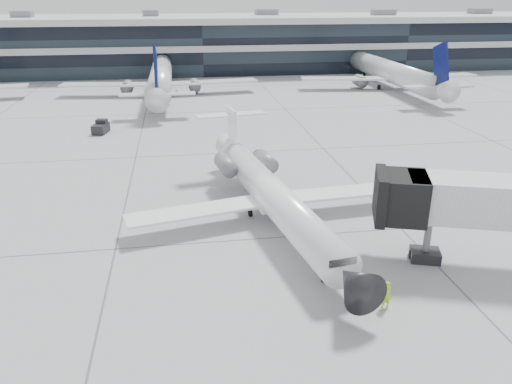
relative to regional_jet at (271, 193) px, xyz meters
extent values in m
plane|color=#969698|center=(-1.04, -2.99, -2.09)|extent=(220.00, 220.00, 0.00)
cube|color=black|center=(-1.04, 79.01, 2.91)|extent=(170.00, 22.00, 10.00)
cylinder|color=white|center=(0.12, -0.76, -0.06)|extent=(5.68, 21.23, 2.38)
cone|color=black|center=(1.98, -12.40, -0.06)|extent=(2.73, 2.81, 2.38)
cone|color=white|center=(-1.77, 11.06, 0.20)|extent=(2.67, 3.14, 2.26)
cube|color=white|center=(-5.67, -0.79, -0.68)|extent=(9.95, 4.42, 0.19)
cube|color=white|center=(5.63, 1.01, -0.68)|extent=(9.85, 3.13, 0.19)
cylinder|color=slate|center=(-2.75, 6.09, 0.29)|extent=(1.78, 3.16, 1.32)
cylinder|color=slate|center=(0.72, 6.65, 0.29)|extent=(1.78, 3.16, 1.32)
cube|color=white|center=(-1.68, 10.54, 2.05)|extent=(0.60, 2.30, 3.96)
cube|color=white|center=(-1.74, 10.89, 3.46)|extent=(6.48, 2.39, 0.14)
cylinder|color=black|center=(1.44, -9.02, -1.84)|extent=(0.23, 0.51, 0.49)
cylinder|color=black|center=(-1.46, 0.77, -1.81)|extent=(0.30, 0.59, 0.56)
cylinder|color=black|center=(1.15, 1.19, -1.81)|extent=(0.30, 0.59, 0.56)
cube|color=black|center=(6.88, -6.97, 2.13)|extent=(3.49, 3.87, 2.81)
cylinder|color=slate|center=(8.50, -7.51, -0.68)|extent=(0.44, 0.44, 2.81)
cube|color=black|center=(8.50, -7.51, -1.74)|extent=(2.16, 1.90, 0.70)
imported|color=#B7EE19|center=(4.01, -11.99, -1.29)|extent=(0.62, 0.43, 1.61)
cone|color=#E7440C|center=(-0.61, 6.21, -1.84)|extent=(0.32, 0.32, 0.50)
cube|color=#E7440C|center=(-0.61, 6.21, -2.08)|extent=(0.35, 0.35, 0.03)
cube|color=black|center=(-15.79, 27.40, -1.47)|extent=(1.98, 2.73, 1.01)
cube|color=black|center=(-15.66, 27.94, -0.80)|extent=(1.43, 1.26, 0.56)
cylinder|color=black|center=(-16.18, 28.41, -1.84)|extent=(0.31, 0.53, 0.49)
cylinder|color=black|center=(-14.99, 28.13, -1.84)|extent=(0.31, 0.53, 0.49)
cylinder|color=black|center=(-16.60, 26.67, -1.84)|extent=(0.31, 0.53, 0.49)
cylinder|color=black|center=(-15.40, 26.39, -1.84)|extent=(0.31, 0.53, 0.49)
camera|label=1|loc=(-6.35, -33.29, 13.69)|focal=35.00mm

